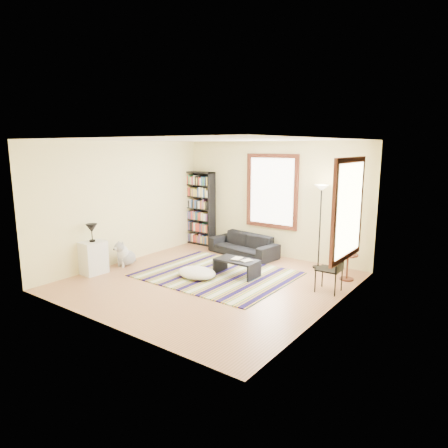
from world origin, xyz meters
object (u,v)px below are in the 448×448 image
Objects in this scene: floor_lamp at (320,227)px; folding_chair at (329,269)px; sofa at (243,245)px; white_cabinet at (94,258)px; side_table at (347,267)px; coffee_table at (237,268)px; floor_cushion at (197,273)px; dog at (126,253)px; bookshelf at (199,208)px.

folding_chair is at bearing -59.66° from floor_lamp.
sofa is 2.11× the size of folding_chair.
folding_chair is at bearing 25.85° from white_cabinet.
white_cabinet is (-4.50, -2.79, 0.08)m from side_table.
white_cabinet is (-2.55, -1.67, 0.17)m from coffee_table.
coffee_table is at bearing 44.81° from floor_cushion.
floor_cushion is 1.90m from dog.
bookshelf is 2.33× the size of folding_chair.
folding_chair reaches higher than dog.
bookshelf reaches higher than floor_cushion.
coffee_table is at bearing -173.58° from folding_chair.
coffee_table is at bearing -35.21° from bookshelf.
dog reaches higher than floor_cushion.
side_table is at bearing 1.90° from sofa.
sofa is at bearing 154.94° from folding_chair.
side_table is at bearing 34.21° from white_cabinet.
bookshelf reaches higher than folding_chair.
bookshelf is at bearing 172.37° from side_table.
dog is (-1.87, -0.26, 0.18)m from floor_cushion.
side_table reaches higher than coffee_table.
floor_lamp reaches higher than floor_cushion.
floor_lamp reaches higher than white_cabinet.
dog is (-4.37, -1.12, -0.14)m from folding_chair.
floor_cushion is at bearing 6.56° from dog.
side_table is at bearing -27.52° from floor_lamp.
dog is at bearing -160.89° from coffee_table.
side_table reaches higher than floor_cushion.
sofa is 2.06m from floor_lamp.
white_cabinet reaches higher than coffee_table.
sofa is at bearing 62.90° from white_cabinet.
white_cabinet is at bearing -151.12° from floor_cushion.
floor_lamp is (3.57, -0.17, -0.07)m from bookshelf.
floor_cushion is 2.88m from floor_lamp.
coffee_table is 0.84m from floor_cushion.
white_cabinet is at bearing -92.19° from bookshelf.
floor_lamp is (1.75, 2.13, 0.82)m from floor_cushion.
folding_chair is at bearing 18.89° from floor_cushion.
bookshelf is 2.22× the size of coffee_table.
dog is (0.08, 0.82, -0.06)m from white_cabinet.
white_cabinet is (-1.96, -1.08, 0.24)m from floor_cushion.
floor_lamp reaches higher than side_table.
dog is at bearing -171.98° from floor_cushion.
coffee_table is at bearing 17.66° from dog.
floor_cushion is (1.83, -2.30, -0.89)m from bookshelf.
floor_lamp is 3.44× the size of side_table.
bookshelf is 2.34× the size of floor_cushion.
floor_lamp is (1.94, 0.10, 0.67)m from sofa.
side_table is 4.84m from dog.
bookshelf reaches higher than side_table.
side_table is at bearing -7.63° from bookshelf.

